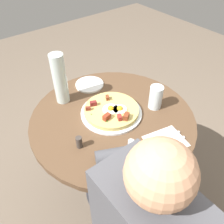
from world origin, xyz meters
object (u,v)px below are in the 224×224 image
Objects in this scene: breakfast_pizza at (111,110)px; bread_plate at (90,84)px; salt_shaker at (131,145)px; water_bottle at (60,79)px; dining_table at (113,139)px; water_glass at (156,97)px; fork at (164,138)px; knife at (168,143)px; pepper_shaker at (79,142)px; pizza_plate at (111,113)px.

breakfast_pizza reaches higher than bread_plate.
breakfast_pizza reaches higher than salt_shaker.
water_bottle is 0.50m from salt_shaker.
water_glass is at bearing -109.19° from dining_table.
water_bottle reaches higher than fork.
water_bottle reaches higher than dining_table.
fork is 0.04m from knife.
water_bottle is 0.37m from pepper_shaker.
salt_shaker is (-0.23, 0.07, 0.00)m from breakfast_pizza.
dining_table is 0.20m from breakfast_pizza.
breakfast_pizza is 0.29m from bread_plate.
pepper_shaker is (-0.08, 0.24, 0.00)m from breakfast_pizza.
fork is 0.38m from pepper_shaker.
fork is 1.00× the size of knife.
water_bottle is at bearing -54.89° from fork.
breakfast_pizza reaches higher than fork.
dining_table is 0.33m from water_glass.
breakfast_pizza is 1.68× the size of bread_plate.
water_bottle is at bearing 28.91° from breakfast_pizza.
bread_plate is at bearing -39.44° from pepper_shaker.
salt_shaker reaches higher than bread_plate.
breakfast_pizza is 1.01× the size of water_bottle.
pepper_shaker is at bearing -18.75° from fork.
water_bottle reaches higher than pepper_shaker.
water_bottle is 5.47× the size of salt_shaker.
salt_shaker is at bearing 162.19° from pizza_plate.
pepper_shaker is (-0.33, 0.11, -0.11)m from water_bottle.
breakfast_pizza is at bearing -21.54° from dining_table.
salt_shaker is (-0.14, 0.29, -0.04)m from water_glass.
breakfast_pizza is 0.26m from pepper_shaker.
water_glass is (0.22, -0.14, 0.06)m from knife.
water_bottle is (0.57, 0.21, 0.13)m from knife.
fork is 0.17m from salt_shaker.
water_bottle reaches higher than pizza_plate.
salt_shaker reaches higher than dining_table.
dining_table is 4.62× the size of knife.
pepper_shaker is at bearing 162.37° from water_bottle.
fork and knife have the same top height.
bread_plate reaches higher than fork.
fork is at bearing -164.07° from pizza_plate.
knife is 1.42× the size of water_glass.
bread_plate reaches higher than knife.
breakfast_pizza is 0.24m from water_glass.
dining_table is 2.67× the size of pizza_plate.
water_glass reaches higher than pepper_shaker.
breakfast_pizza reaches higher than knife.
pizza_plate is at bearing -70.87° from pepper_shaker.
dining_table is at bearing 158.46° from breakfast_pizza.
dining_table is at bearing -74.96° from pepper_shaker.
salt_shaker is at bearing 115.24° from water_glass.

